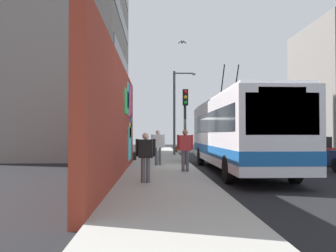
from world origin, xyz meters
TOP-DOWN VIEW (x-y plane):
  - ground_plane at (0.00, 0.00)m, footprint 80.00×80.00m
  - sidewalk_slab at (0.00, 1.60)m, footprint 48.00×3.20m
  - graffiti_wall at (-4.11, 3.35)m, footprint 13.68×0.32m
  - building_far_left at (10.08, 9.20)m, footprint 13.18×9.41m
  - city_bus at (-1.58, -1.80)m, footprint 11.32×2.63m
  - parked_car_red at (2.75, -7.00)m, footprint 4.55×1.82m
  - parked_car_silver at (8.88, -7.00)m, footprint 4.63×1.89m
  - parked_car_champagne at (14.83, -7.00)m, footprint 4.07×1.74m
  - pedestrian_near_wall at (-5.87, 2.26)m, footprint 0.22×0.73m
  - pedestrian_midblock at (0.41, 1.79)m, footprint 0.24×0.78m
  - pedestrian_at_curb at (-2.55, 0.66)m, footprint 0.24×0.78m
  - traffic_light at (0.80, 0.35)m, footprint 0.49×0.28m
  - street_lamp at (8.94, 0.25)m, footprint 0.44×1.73m
  - flying_pigeons at (4.69, 0.19)m, footprint 0.32×0.51m

SIDE VIEW (x-z plane):
  - ground_plane at x=0.00m, z-range 0.00..0.00m
  - sidewalk_slab at x=0.00m, z-range 0.00..0.15m
  - parked_car_champagne at x=14.83m, z-range 0.04..1.62m
  - parked_car_red at x=2.75m, z-range 0.04..1.62m
  - parked_car_silver at x=8.88m, z-range 0.05..1.63m
  - pedestrian_near_wall at x=-5.87m, z-range 0.28..1.91m
  - pedestrian_at_curb at x=-2.55m, z-range 0.31..2.09m
  - pedestrian_midblock at x=0.41m, z-range 0.32..2.10m
  - city_bus at x=-1.58m, z-range -0.71..4.43m
  - graffiti_wall at x=-4.11m, z-range 0.00..4.48m
  - traffic_light at x=0.80m, z-range 0.84..4.78m
  - street_lamp at x=8.94m, z-range 0.63..6.99m
  - flying_pigeons at x=4.69m, z-range 7.49..7.68m
  - building_far_left at x=10.08m, z-range 0.00..21.63m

